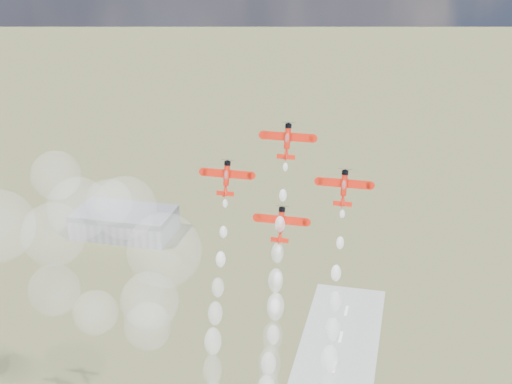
{
  "coord_description": "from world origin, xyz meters",
  "views": [
    {
      "loc": [
        21.43,
        -130.37,
        157.93
      ],
      "look_at": [
        -9.94,
        4.93,
        102.01
      ],
      "focal_mm": 50.0,
      "sensor_mm": 36.0,
      "label": 1
    }
  ],
  "objects_px": {
    "hangar": "(125,222)",
    "plane_right": "(344,187)",
    "plane_lead": "(287,140)",
    "plane_slot": "(281,224)",
    "plane_left": "(226,177)"
  },
  "relations": [
    {
      "from": "hangar",
      "to": "plane_right",
      "type": "distance_m",
      "value": 238.41
    },
    {
      "from": "hangar",
      "to": "plane_lead",
      "type": "xyz_separation_m",
      "value": [
        116.06,
        -172.3,
        106.51
      ]
    },
    {
      "from": "plane_lead",
      "to": "plane_left",
      "type": "xyz_separation_m",
      "value": [
        -12.38,
        -2.84,
        -8.19
      ]
    },
    {
      "from": "plane_right",
      "to": "plane_left",
      "type": "bearing_deg",
      "value": 180.0
    },
    {
      "from": "plane_lead",
      "to": "plane_slot",
      "type": "xyz_separation_m",
      "value": [
        0.0,
        -5.67,
        -16.38
      ]
    },
    {
      "from": "plane_lead",
      "to": "plane_left",
      "type": "height_order",
      "value": "plane_lead"
    },
    {
      "from": "plane_right",
      "to": "plane_slot",
      "type": "bearing_deg",
      "value": -167.09
    },
    {
      "from": "plane_lead",
      "to": "plane_slot",
      "type": "height_order",
      "value": "plane_lead"
    },
    {
      "from": "plane_lead",
      "to": "plane_right",
      "type": "height_order",
      "value": "plane_lead"
    },
    {
      "from": "hangar",
      "to": "plane_lead",
      "type": "height_order",
      "value": "plane_lead"
    },
    {
      "from": "plane_left",
      "to": "plane_right",
      "type": "relative_size",
      "value": 1.0
    },
    {
      "from": "plane_lead",
      "to": "plane_left",
      "type": "relative_size",
      "value": 1.0
    },
    {
      "from": "hangar",
      "to": "plane_right",
      "type": "height_order",
      "value": "plane_right"
    },
    {
      "from": "hangar",
      "to": "plane_slot",
      "type": "xyz_separation_m",
      "value": [
        116.06,
        -177.98,
        90.13
      ]
    },
    {
      "from": "hangar",
      "to": "plane_lead",
      "type": "bearing_deg",
      "value": -56.04
    }
  ]
}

